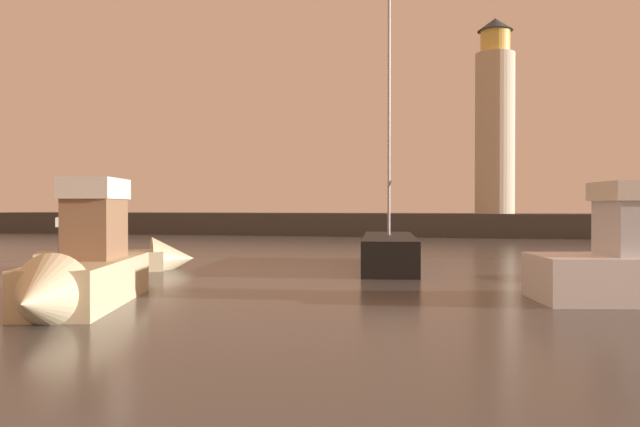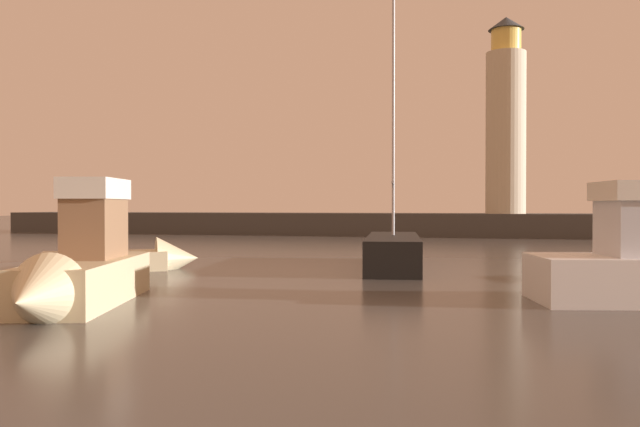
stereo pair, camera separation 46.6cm
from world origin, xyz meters
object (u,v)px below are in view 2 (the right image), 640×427
object	(u,v)px
motorboat_4	(79,267)
lighthouse	(506,121)
sailboat_moored	(393,251)
motorboat_3	(128,255)

from	to	relation	value
motorboat_4	lighthouse	bearing A→B (deg)	73.81
lighthouse	sailboat_moored	size ratio (longest dim) A/B	1.25
lighthouse	motorboat_3	size ratio (longest dim) A/B	2.69
lighthouse	motorboat_3	world-z (taller)	lighthouse
lighthouse	motorboat_3	bearing A→B (deg)	-115.86
motorboat_4	motorboat_3	bearing A→B (deg)	113.42
lighthouse	motorboat_3	distance (m)	36.19
lighthouse	motorboat_4	distance (m)	42.57
sailboat_moored	motorboat_4	bearing A→B (deg)	-117.73
motorboat_3	sailboat_moored	bearing A→B (deg)	18.80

